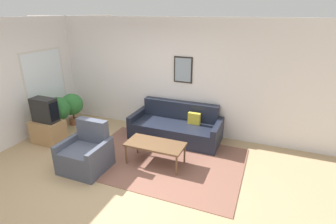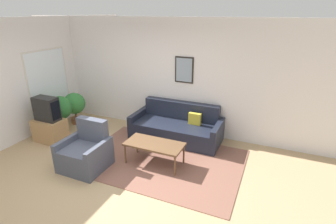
{
  "view_description": "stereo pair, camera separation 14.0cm",
  "coord_description": "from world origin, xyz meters",
  "px_view_note": "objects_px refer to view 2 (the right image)",
  "views": [
    {
      "loc": [
        2.47,
        -3.25,
        2.82
      ],
      "look_at": [
        0.58,
        1.45,
        0.85
      ],
      "focal_mm": 28.0,
      "sensor_mm": 36.0,
      "label": 1
    },
    {
      "loc": [
        2.6,
        -3.2,
        2.82
      ],
      "look_at": [
        0.58,
        1.45,
        0.85
      ],
      "focal_mm": 28.0,
      "sensor_mm": 36.0,
      "label": 2
    }
  ],
  "objects_px": {
    "couch": "(177,127)",
    "coffee_table": "(154,145)",
    "armchair": "(86,153)",
    "potted_plant_tall": "(60,109)",
    "tv": "(46,109)"
  },
  "relations": [
    {
      "from": "couch",
      "to": "coffee_table",
      "type": "distance_m",
      "value": 1.2
    },
    {
      "from": "couch",
      "to": "armchair",
      "type": "relative_size",
      "value": 2.29
    },
    {
      "from": "couch",
      "to": "coffee_table",
      "type": "height_order",
      "value": "couch"
    },
    {
      "from": "armchair",
      "to": "potted_plant_tall",
      "type": "relative_size",
      "value": 0.96
    },
    {
      "from": "tv",
      "to": "armchair",
      "type": "relative_size",
      "value": 0.62
    },
    {
      "from": "coffee_table",
      "to": "tv",
      "type": "height_order",
      "value": "tv"
    },
    {
      "from": "tv",
      "to": "couch",
      "type": "bearing_deg",
      "value": 25.82
    },
    {
      "from": "tv",
      "to": "armchair",
      "type": "xyz_separation_m",
      "value": [
        1.48,
        -0.55,
        -0.48
      ]
    },
    {
      "from": "couch",
      "to": "coffee_table",
      "type": "bearing_deg",
      "value": -89.63
    },
    {
      "from": "coffee_table",
      "to": "armchair",
      "type": "xyz_separation_m",
      "value": [
        -1.14,
        -0.62,
        -0.11
      ]
    },
    {
      "from": "armchair",
      "to": "coffee_table",
      "type": "bearing_deg",
      "value": 41.85
    },
    {
      "from": "coffee_table",
      "to": "tv",
      "type": "xyz_separation_m",
      "value": [
        -2.63,
        -0.07,
        0.38
      ]
    },
    {
      "from": "coffee_table",
      "to": "armchair",
      "type": "relative_size",
      "value": 1.24
    },
    {
      "from": "tv",
      "to": "armchair",
      "type": "distance_m",
      "value": 1.66
    },
    {
      "from": "tv",
      "to": "armchair",
      "type": "height_order",
      "value": "tv"
    }
  ]
}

